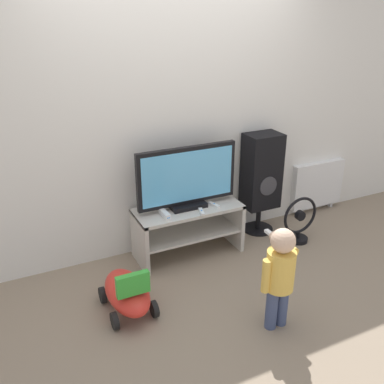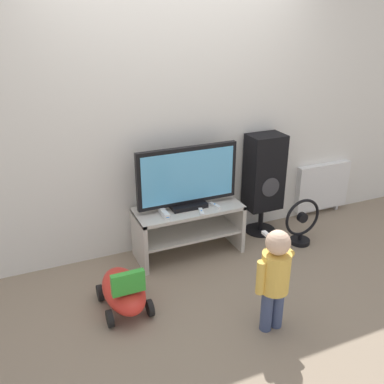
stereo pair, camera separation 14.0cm
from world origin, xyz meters
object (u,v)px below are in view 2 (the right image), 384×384
at_px(child, 275,272).
at_px(ride_on_toy, 124,291).
at_px(remote_primary, 215,205).
at_px(remote_secondary, 201,212).
at_px(television, 188,178).
at_px(speaker_tower, 264,174).
at_px(game_console, 164,213).
at_px(floor_fan, 302,224).
at_px(radiator, 322,187).

bearing_deg(child, ride_on_toy, 145.73).
relative_size(remote_primary, remote_secondary, 1.00).
distance_m(television, speaker_tower, 0.88).
bearing_deg(game_console, remote_secondary, -15.20).
relative_size(child, ride_on_toy, 1.31).
relative_size(child, floor_fan, 1.67).
relative_size(television, speaker_tower, 0.90).
height_order(remote_secondary, ride_on_toy, remote_secondary).
distance_m(speaker_tower, floor_fan, 0.61).
distance_m(floor_fan, ride_on_toy, 1.89).
bearing_deg(floor_fan, child, -135.81).
distance_m(game_console, floor_fan, 1.39).
bearing_deg(television, speaker_tower, 5.84).
distance_m(remote_secondary, radiator, 1.71).
distance_m(remote_primary, floor_fan, 0.92).
xyz_separation_m(child, radiator, (1.57, 1.40, -0.15)).
distance_m(ride_on_toy, radiator, 2.61).
xyz_separation_m(floor_fan, radiator, (0.63, 0.48, 0.11)).
height_order(remote_secondary, radiator, radiator).
height_order(child, radiator, child).
relative_size(remote_secondary, floor_fan, 0.28).
bearing_deg(game_console, floor_fan, -8.48).
height_order(television, floor_fan, television).
relative_size(television, remote_primary, 7.01).
relative_size(speaker_tower, floor_fan, 2.18).
bearing_deg(remote_secondary, child, -85.08).
height_order(television, remote_secondary, television).
relative_size(remote_secondary, ride_on_toy, 0.22).
relative_size(speaker_tower, radiator, 1.56).
distance_m(remote_primary, speaker_tower, 0.67).
distance_m(remote_primary, ride_on_toy, 1.16).
height_order(child, floor_fan, child).
bearing_deg(ride_on_toy, television, 36.41).
relative_size(remote_secondary, child, 0.17).
relative_size(remote_secondary, radiator, 0.20).
relative_size(television, floor_fan, 1.97).
height_order(ride_on_toy, radiator, radiator).
bearing_deg(game_console, television, 18.01).
height_order(remote_primary, floor_fan, remote_primary).
distance_m(television, remote_secondary, 0.32).
bearing_deg(radiator, child, -138.29).
distance_m(remote_primary, radiator, 1.53).
height_order(remote_primary, remote_secondary, same).
xyz_separation_m(television, child, (0.15, -1.20, -0.29)).
distance_m(television, floor_fan, 1.25).
relative_size(floor_fan, radiator, 0.71).
relative_size(speaker_tower, ride_on_toy, 1.70).
distance_m(remote_secondary, child, 1.03).
relative_size(game_console, remote_secondary, 1.39).
height_order(television, game_console, television).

